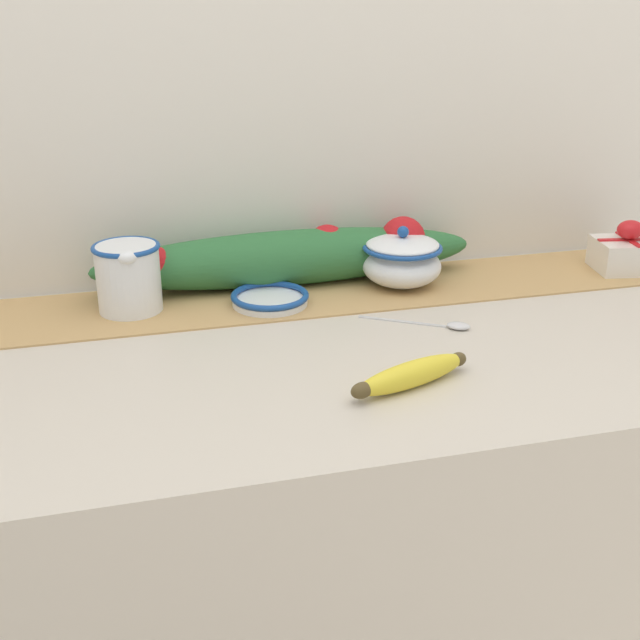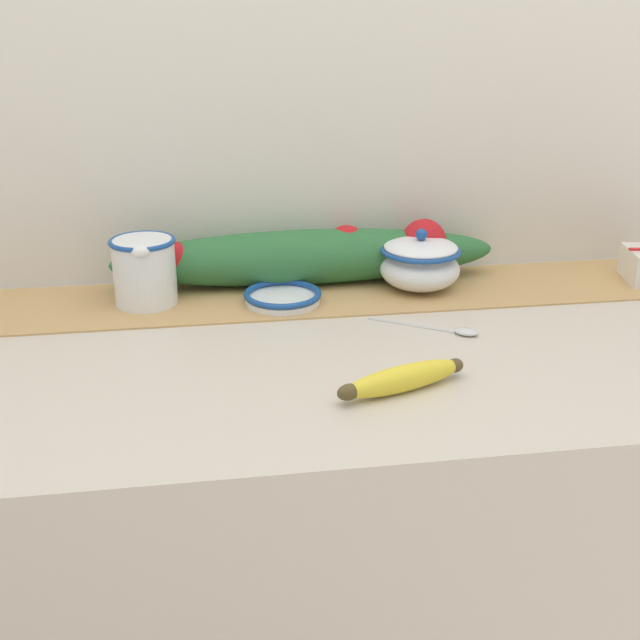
# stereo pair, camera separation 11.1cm
# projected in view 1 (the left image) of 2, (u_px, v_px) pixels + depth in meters

# --- Properties ---
(countertop) EXTENTS (1.39, 0.65, 0.91)m
(countertop) POSITION_uv_depth(u_px,v_px,m) (329.00, 597.00, 1.33)
(countertop) COLOR beige
(countertop) RESTS_ON ground_plane
(back_wall) EXTENTS (2.19, 0.04, 2.40)m
(back_wall) POSITION_uv_depth(u_px,v_px,m) (276.00, 112.00, 1.36)
(back_wall) COLOR silver
(back_wall) RESTS_ON ground_plane
(table_runner) EXTENTS (1.28, 0.21, 0.00)m
(table_runner) POSITION_uv_depth(u_px,v_px,m) (296.00, 296.00, 1.34)
(table_runner) COLOR tan
(table_runner) RESTS_ON countertop
(cream_pitcher) EXTENTS (0.11, 0.12, 0.11)m
(cream_pitcher) POSITION_uv_depth(u_px,v_px,m) (128.00, 275.00, 1.26)
(cream_pitcher) COLOR white
(cream_pitcher) RESTS_ON countertop
(sugar_bowl) EXTENTS (0.14, 0.14, 0.11)m
(sugar_bowl) POSITION_uv_depth(u_px,v_px,m) (402.00, 260.00, 1.37)
(sugar_bowl) COLOR white
(sugar_bowl) RESTS_ON countertop
(small_dish) EXTENTS (0.13, 0.13, 0.02)m
(small_dish) POSITION_uv_depth(u_px,v_px,m) (270.00, 298.00, 1.30)
(small_dish) COLOR white
(small_dish) RESTS_ON countertop
(banana) EXTENTS (0.18, 0.09, 0.03)m
(banana) POSITION_uv_depth(u_px,v_px,m) (411.00, 374.00, 1.03)
(banana) COLOR yellow
(banana) RESTS_ON countertop
(spoon) EXTENTS (0.15, 0.11, 0.01)m
(spoon) POSITION_uv_depth(u_px,v_px,m) (449.00, 325.00, 1.22)
(spoon) COLOR silver
(spoon) RESTS_ON countertop
(gift_box) EXTENTS (0.13, 0.11, 0.09)m
(gift_box) POSITION_uv_depth(u_px,v_px,m) (627.00, 252.00, 1.46)
(gift_box) COLOR silver
(gift_box) RESTS_ON countertop
(poinsettia_garland) EXTENTS (0.67, 0.10, 0.11)m
(poinsettia_garland) POSITION_uv_depth(u_px,v_px,m) (294.00, 256.00, 1.38)
(poinsettia_garland) COLOR #2D6B38
(poinsettia_garland) RESTS_ON countertop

